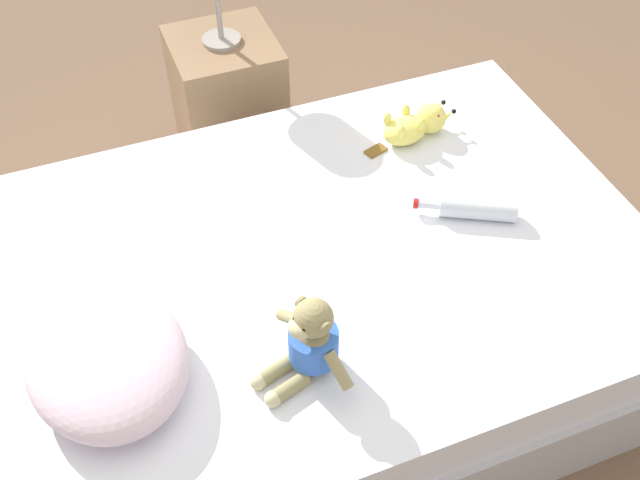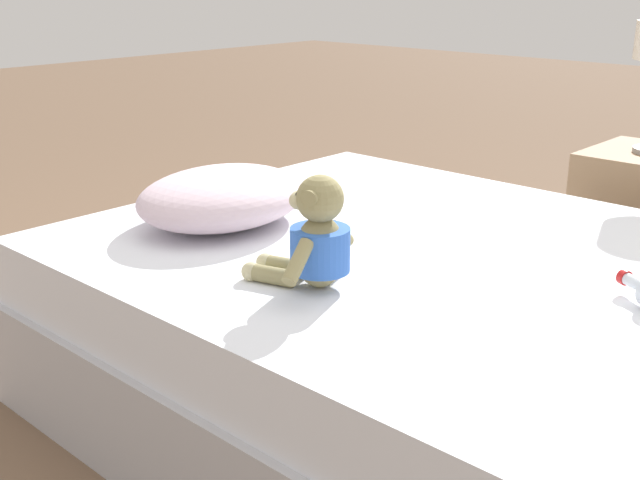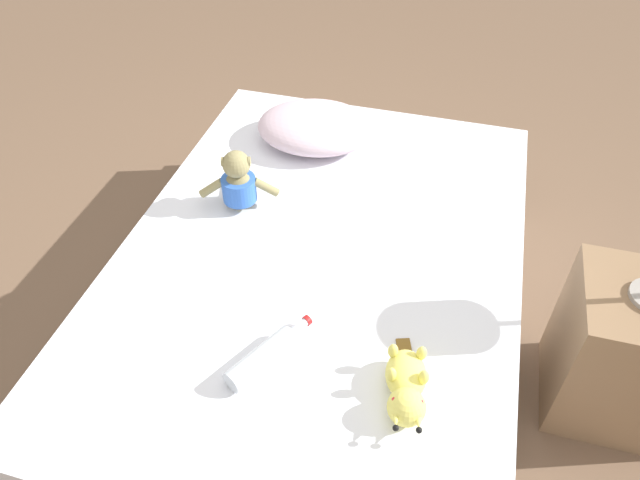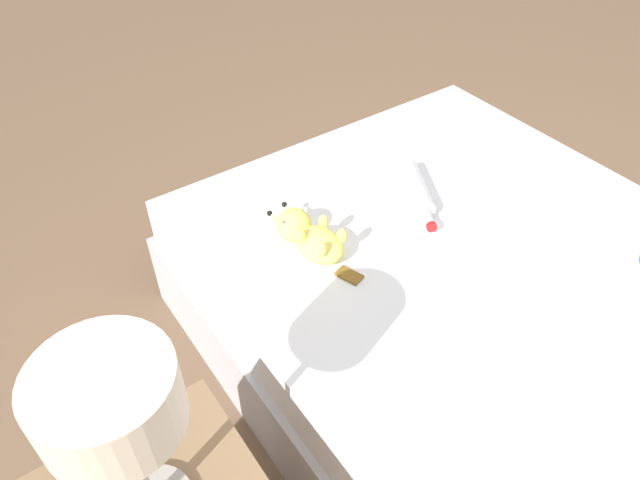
{
  "view_description": "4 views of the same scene",
  "coord_description": "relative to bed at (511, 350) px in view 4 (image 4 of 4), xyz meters",
  "views": [
    {
      "loc": [
        -1.3,
        0.5,
        2.0
      ],
      "look_at": [
        0.0,
        0.0,
        0.5
      ],
      "focal_mm": 41.62,
      "sensor_mm": 36.0,
      "label": 1
    },
    {
      "loc": [
        -1.44,
        -0.87,
        1.06
      ],
      "look_at": [
        -0.34,
        0.15,
        0.55
      ],
      "focal_mm": 44.52,
      "sensor_mm": 36.0,
      "label": 2
    },
    {
      "loc": [
        0.37,
        -1.34,
        1.82
      ],
      "look_at": [
        0.0,
        0.0,
        0.5
      ],
      "focal_mm": 32.86,
      "sensor_mm": 36.0,
      "label": 3
    },
    {
      "loc": [
        1.03,
        0.52,
        1.56
      ],
      "look_at": [
        0.36,
        -0.43,
        0.51
      ],
      "focal_mm": 32.73,
      "sensor_mm": 36.0,
      "label": 4
    }
  ],
  "objects": [
    {
      "name": "bed",
      "position": [
        0.0,
        0.0,
        0.0
      ],
      "size": [
        1.35,
        1.93,
        0.45
      ],
      "color": "#B2B2B7",
      "rests_on": "ground_plane"
    },
    {
      "name": "glass_bottle",
      "position": [
        -0.03,
        -0.47,
        0.26
      ],
      "size": [
        0.18,
        0.29,
        0.06
      ],
      "color": "silver",
      "rests_on": "bed"
    },
    {
      "name": "ground_plane",
      "position": [
        0.0,
        0.0,
        -0.22
      ],
      "size": [
        16.0,
        16.0,
        0.0
      ],
      "primitive_type": "plane",
      "color": "brown"
    },
    {
      "name": "bedside_lamp",
      "position": [
        1.01,
        -0.01,
        0.62
      ],
      "size": [
        0.21,
        0.21,
        0.39
      ],
      "color": "gray",
      "rests_on": "nightstand"
    },
    {
      "name": "plush_yellow_creature",
      "position": [
        0.36,
        -0.47,
        0.27
      ],
      "size": [
        0.14,
        0.33,
        0.1
      ],
      "color": "#EAE066",
      "rests_on": "bed"
    }
  ]
}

